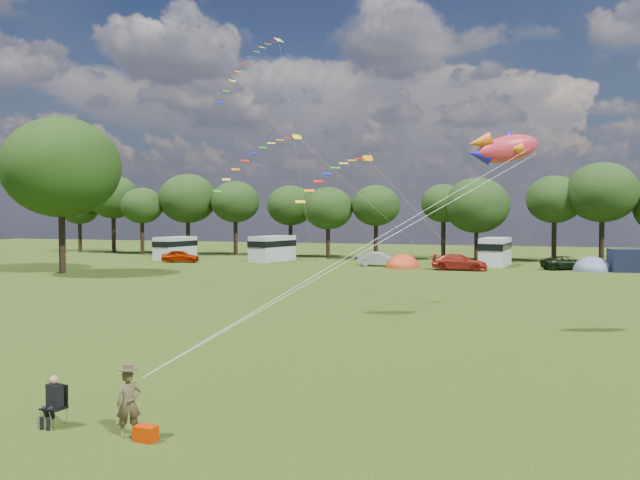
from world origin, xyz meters
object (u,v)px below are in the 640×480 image
(tent_greyblue, at_px, (592,271))
(tent_orange, at_px, (403,267))
(car_b, at_px, (379,259))
(campervan_a, at_px, (175,247))
(camp_chair, at_px, (55,396))
(fish_kite, at_px, (502,149))
(big_tree, at_px, (61,168))
(campervan_c, at_px, (495,251))
(kite_flyer, at_px, (129,403))
(car_d, at_px, (567,263))
(car_a, at_px, (180,256))
(campervan_b, at_px, (272,248))
(car_c, at_px, (459,262))

(tent_greyblue, bearing_deg, tent_orange, -174.07)
(car_b, bearing_deg, tent_greyblue, -92.55)
(campervan_a, height_order, camp_chair, campervan_a)
(fish_kite, bearing_deg, big_tree, 129.99)
(campervan_c, height_order, kite_flyer, campervan_c)
(big_tree, height_order, car_b, big_tree)
(car_d, xyz_separation_m, campervan_c, (-6.56, 2.75, 0.83))
(campervan_c, bearing_deg, car_a, 105.22)
(car_a, height_order, fish_kite, fish_kite)
(car_b, relative_size, tent_orange, 1.10)
(big_tree, height_order, kite_flyer, big_tree)
(campervan_a, distance_m, campervan_c, 34.21)
(car_b, height_order, camp_chair, car_b)
(campervan_b, height_order, tent_orange, campervan_b)
(car_c, relative_size, tent_greyblue, 1.28)
(campervan_c, bearing_deg, car_c, 162.83)
(tent_orange, relative_size, kite_flyer, 2.23)
(tent_orange, height_order, kite_flyer, kite_flyer)
(car_d, height_order, camp_chair, camp_chair)
(kite_flyer, bearing_deg, fish_kite, 30.61)
(big_tree, xyz_separation_m, kite_flyer, (30.74, -36.20, -8.23))
(car_a, height_order, campervan_b, campervan_b)
(car_c, height_order, camp_chair, car_c)
(car_b, height_order, campervan_a, campervan_a)
(campervan_a, xyz_separation_m, tent_greyblue, (42.83, -1.46, -1.32))
(campervan_b, xyz_separation_m, tent_greyblue, (31.58, -2.17, -1.43))
(car_d, distance_m, kite_flyer, 54.93)
(car_d, height_order, fish_kite, fish_kite)
(car_a, height_order, tent_greyblue, car_a)
(car_a, xyz_separation_m, car_b, (20.77, 1.64, 0.04))
(car_c, height_order, campervan_c, campervan_c)
(car_b, height_order, tent_greyblue, car_b)
(camp_chair, height_order, fish_kite, fish_kite)
(car_c, xyz_separation_m, kite_flyer, (-0.98, -50.28, 0.07))
(car_c, xyz_separation_m, camp_chair, (-3.19, -50.11, 0.03))
(kite_flyer, bearing_deg, campervan_b, 71.47)
(car_b, bearing_deg, camp_chair, -179.64)
(car_a, xyz_separation_m, tent_greyblue, (39.97, 2.41, -0.63))
(big_tree, relative_size, campervan_b, 2.25)
(big_tree, height_order, car_d, big_tree)
(big_tree, xyz_separation_m, fish_kite, (37.84, -18.29, -0.98))
(campervan_a, height_order, tent_orange, campervan_a)
(campervan_a, bearing_deg, fish_kite, -124.96)
(car_b, distance_m, tent_orange, 2.75)
(tent_orange, bearing_deg, campervan_c, 32.95)
(big_tree, xyz_separation_m, campervan_c, (34.29, 20.54, -7.56))
(car_a, distance_m, kite_flyer, 57.94)
(big_tree, xyz_separation_m, tent_greyblue, (42.98, 17.07, -9.00))
(car_d, xyz_separation_m, campervan_a, (-40.71, 0.74, 0.72))
(car_c, bearing_deg, tent_greyblue, -75.24)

